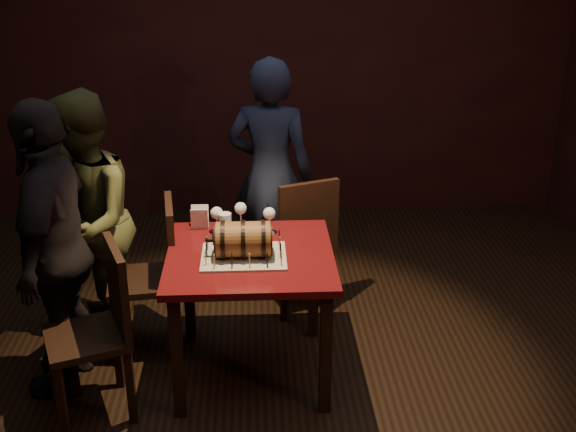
{
  "coord_description": "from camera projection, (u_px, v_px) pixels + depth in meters",
  "views": [
    {
      "loc": [
        -0.17,
        -3.51,
        2.42
      ],
      "look_at": [
        0.01,
        0.05,
        0.95
      ],
      "focal_mm": 45.0,
      "sensor_mm": 36.0,
      "label": 1
    }
  ],
  "objects": [
    {
      "name": "wine_glass_right",
      "position": [
        269.0,
        215.0,
        4.09
      ],
      "size": [
        0.07,
        0.07,
        0.16
      ],
      "color": "silver",
      "rests_on": "pub_table"
    },
    {
      "name": "barrel_cake",
      "position": [
        243.0,
        239.0,
        3.8
      ],
      "size": [
        0.35,
        0.21,
        0.21
      ],
      "color": "brown",
      "rests_on": "cake_board"
    },
    {
      "name": "person_back",
      "position": [
        270.0,
        175.0,
        4.91
      ],
      "size": [
        0.66,
        0.5,
        1.61
      ],
      "primitive_type": "imported",
      "rotation": [
        0.0,
        0.0,
        2.93
      ],
      "color": "#1B2137",
      "rests_on": "ground"
    },
    {
      "name": "chair_left_rear",
      "position": [
        156.0,
        269.0,
        4.23
      ],
      "size": [
        0.45,
        0.45,
        0.93
      ],
      "color": "black",
      "rests_on": "ground"
    },
    {
      "name": "wine_glass_left",
      "position": [
        217.0,
        214.0,
        4.1
      ],
      "size": [
        0.07,
        0.07,
        0.16
      ],
      "color": "silver",
      "rests_on": "pub_table"
    },
    {
      "name": "menu_card",
      "position": [
        200.0,
        218.0,
        4.18
      ],
      "size": [
        0.1,
        0.05,
        0.13
      ],
      "primitive_type": null,
      "color": "white",
      "rests_on": "pub_table"
    },
    {
      "name": "chair_left_front",
      "position": [
        101.0,
        322.0,
        3.66
      ],
      "size": [
        0.51,
        0.51,
        0.93
      ],
      "color": "black",
      "rests_on": "ground"
    },
    {
      "name": "person_left_rear",
      "position": [
        84.0,
        223.0,
        4.21
      ],
      "size": [
        0.68,
        0.82,
        1.55
      ],
      "primitive_type": "imported",
      "rotation": [
        0.0,
        0.0,
        -1.45
      ],
      "color": "#3C3F1F",
      "rests_on": "ground"
    },
    {
      "name": "cake_board",
      "position": [
        244.0,
        257.0,
        3.84
      ],
      "size": [
        0.45,
        0.35,
        0.01
      ],
      "primitive_type": "cube",
      "color": "#A89E87",
      "rests_on": "pub_table"
    },
    {
      "name": "pub_table",
      "position": [
        250.0,
        272.0,
        3.93
      ],
      "size": [
        0.9,
        0.9,
        0.75
      ],
      "color": "#430B0E",
      "rests_on": "ground"
    },
    {
      "name": "birthday_candles",
      "position": [
        244.0,
        249.0,
        3.82
      ],
      "size": [
        0.4,
        0.3,
        0.09
      ],
      "color": "#DFCA85",
      "rests_on": "cake_board"
    },
    {
      "name": "wine_glass_mid",
      "position": [
        241.0,
        210.0,
        4.16
      ],
      "size": [
        0.07,
        0.07,
        0.16
      ],
      "color": "silver",
      "rests_on": "pub_table"
    },
    {
      "name": "room_shell",
      "position": [
        286.0,
        137.0,
        3.64
      ],
      "size": [
        5.04,
        5.04,
        2.8
      ],
      "color": "black",
      "rests_on": "ground"
    },
    {
      "name": "chair_back",
      "position": [
        302.0,
        237.0,
        4.64
      ],
      "size": [
        0.52,
        0.52,
        0.93
      ],
      "color": "black",
      "rests_on": "ground"
    },
    {
      "name": "pint_of_ale",
      "position": [
        225.0,
        226.0,
        4.05
      ],
      "size": [
        0.07,
        0.07,
        0.15
      ],
      "color": "silver",
      "rests_on": "pub_table"
    },
    {
      "name": "person_left_front",
      "position": [
        55.0,
        249.0,
        3.79
      ],
      "size": [
        0.44,
        0.97,
        1.63
      ],
      "primitive_type": "imported",
      "rotation": [
        0.0,
        0.0,
        -1.62
      ],
      "color": "black",
      "rests_on": "ground"
    }
  ]
}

